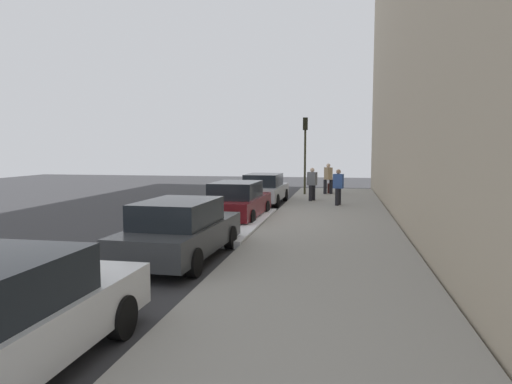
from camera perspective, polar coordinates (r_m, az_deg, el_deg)
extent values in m
plane|color=#333335|center=(17.43, -1.76, -3.73)|extent=(56.00, 56.00, 0.00)
cube|color=gray|center=(17.03, 9.18, -3.76)|extent=(28.00, 4.60, 0.15)
cube|color=tan|center=(17.63, 19.16, 20.69)|extent=(32.00, 0.80, 15.00)
cube|color=gold|center=(18.37, -11.57, -3.35)|extent=(28.00, 0.14, 0.01)
cube|color=white|center=(16.17, -0.20, -4.05)|extent=(7.09, 0.56, 0.22)
cylinder|color=black|center=(8.08, -27.22, -12.79)|extent=(0.64, 0.22, 0.64)
cylinder|color=black|center=(7.20, -16.27, -14.62)|extent=(0.64, 0.22, 0.64)
cylinder|color=black|center=(13.33, -10.20, -5.24)|extent=(0.65, 0.24, 0.64)
cylinder|color=black|center=(12.79, -3.20, -5.62)|extent=(0.65, 0.24, 0.64)
cylinder|color=black|center=(10.79, -16.17, -7.90)|extent=(0.65, 0.24, 0.64)
cylinder|color=black|center=(10.10, -7.68, -8.63)|extent=(0.65, 0.24, 0.64)
cube|color=#383A3D|center=(11.66, -9.14, -5.40)|extent=(4.71, 1.95, 0.64)
cube|color=black|center=(11.34, -9.62, -2.53)|extent=(2.47, 1.68, 0.60)
cylinder|color=black|center=(19.24, -3.69, -1.91)|extent=(0.65, 0.24, 0.64)
cylinder|color=black|center=(18.86, 1.23, -2.05)|extent=(0.65, 0.24, 0.64)
cylinder|color=black|center=(16.60, -6.31, -3.10)|extent=(0.65, 0.24, 0.64)
cylinder|color=black|center=(16.15, -0.63, -3.30)|extent=(0.65, 0.24, 0.64)
cube|color=maroon|center=(17.66, -2.30, -1.68)|extent=(4.55, 1.91, 0.64)
cube|color=black|center=(17.37, -2.49, 0.26)|extent=(2.38, 1.66, 0.60)
cylinder|color=black|center=(24.69, -0.24, -0.29)|extent=(0.65, 0.24, 0.64)
cylinder|color=black|center=(24.39, 3.62, -0.37)|extent=(0.65, 0.24, 0.64)
cylinder|color=black|center=(21.97, -1.79, -1.00)|extent=(0.65, 0.24, 0.64)
cylinder|color=black|center=(21.64, 2.53, -1.10)|extent=(0.65, 0.24, 0.64)
cube|color=#B7BABF|center=(23.13, 1.05, 0.00)|extent=(4.57, 1.91, 0.64)
cube|color=black|center=(22.86, 0.95, 1.49)|extent=(2.39, 1.66, 0.60)
cylinder|color=black|center=(26.97, 8.53, 0.64)|extent=(0.19, 0.19, 0.83)
cylinder|color=black|center=(27.15, 9.24, 0.67)|extent=(0.19, 0.19, 0.83)
cube|color=tan|center=(27.01, 8.91, 2.27)|extent=(0.56, 0.50, 0.70)
sphere|color=beige|center=(26.99, 8.93, 3.26)|extent=(0.23, 0.23, 0.23)
cylinder|color=black|center=(21.53, 9.97, -0.62)|extent=(0.18, 0.18, 0.78)
cylinder|color=black|center=(21.88, 10.22, -0.53)|extent=(0.18, 0.18, 0.78)
cube|color=#335193|center=(21.65, 10.13, 1.32)|extent=(0.38, 0.50, 0.66)
sphere|color=tan|center=(21.62, 10.15, 2.48)|extent=(0.22, 0.22, 0.22)
cylinder|color=black|center=(23.55, 7.11, -0.08)|extent=(0.18, 0.18, 0.78)
cylinder|color=black|center=(23.22, 6.75, -0.15)|extent=(0.18, 0.18, 0.78)
cube|color=slate|center=(23.33, 6.95, 1.64)|extent=(0.42, 0.52, 0.66)
sphere|color=beige|center=(23.30, 6.96, 2.72)|extent=(0.21, 0.21, 0.21)
cylinder|color=#2D2D19|center=(26.58, 6.06, 3.67)|extent=(0.12, 0.12, 3.67)
cube|color=black|center=(26.61, 6.11, 8.38)|extent=(0.26, 0.26, 0.70)
sphere|color=red|center=(26.77, 6.14, 8.81)|extent=(0.14, 0.14, 0.14)
sphere|color=orange|center=(26.76, 6.14, 8.34)|extent=(0.14, 0.14, 0.14)
sphere|color=green|center=(26.75, 6.13, 7.87)|extent=(0.14, 0.14, 0.14)
cube|color=#471E19|center=(27.56, 9.05, 0.47)|extent=(0.34, 0.22, 0.57)
cylinder|color=#4C4C4C|center=(27.52, 9.06, 1.44)|extent=(0.03, 0.03, 0.36)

